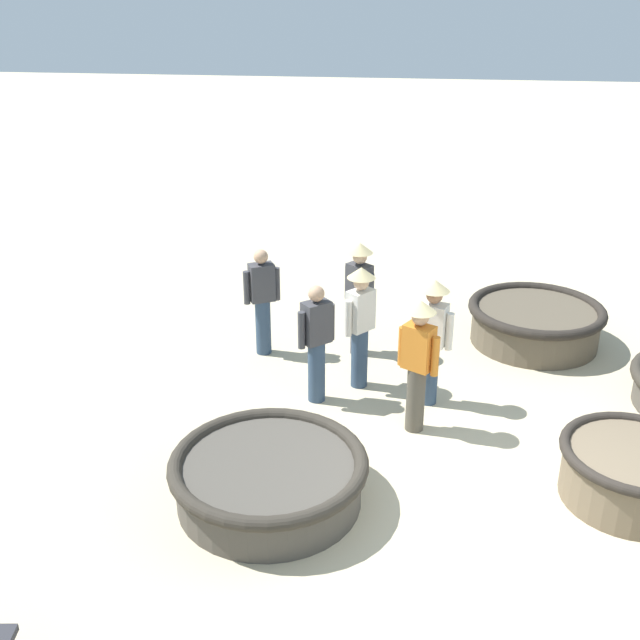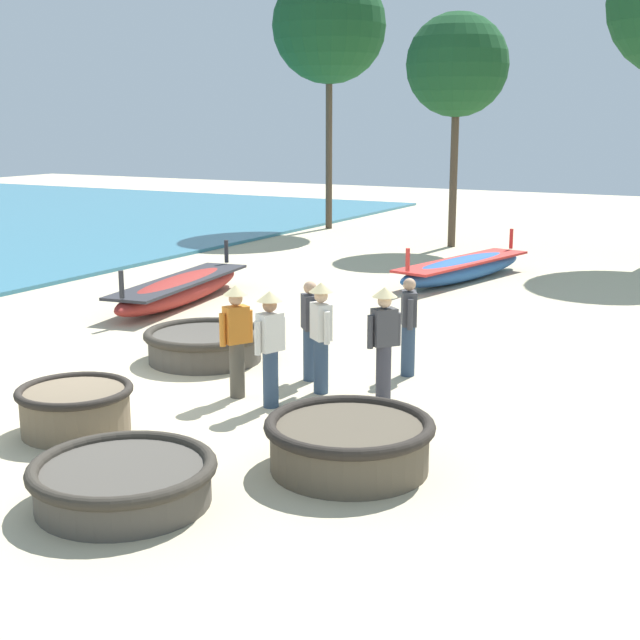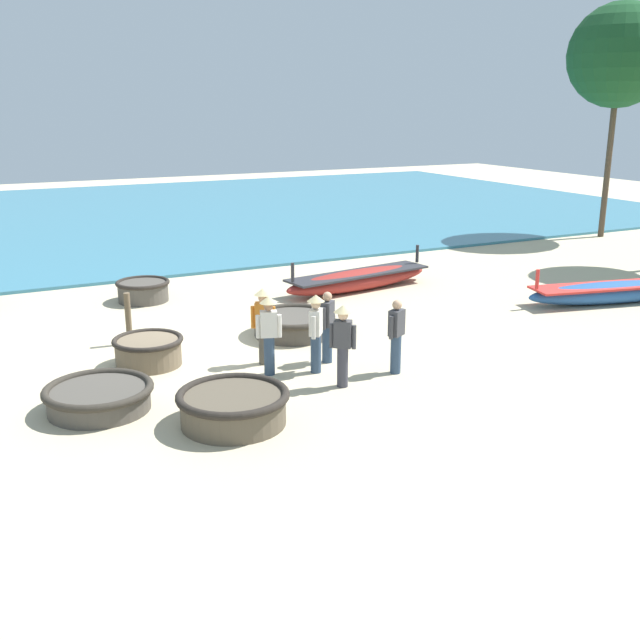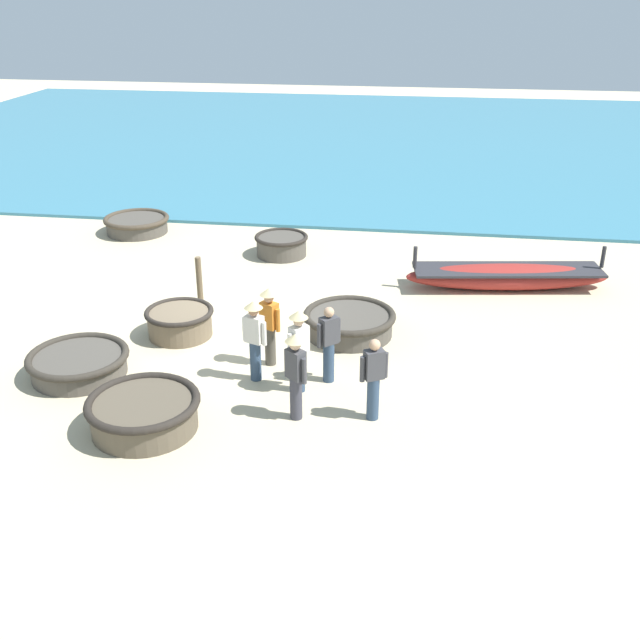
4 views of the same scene
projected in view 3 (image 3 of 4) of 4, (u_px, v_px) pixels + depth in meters
name	position (u px, v px, depth m)	size (l,w,h in m)	color
ground_plane	(181.00, 348.00, 17.18)	(80.00, 80.00, 0.00)	#C6B793
sea	(136.00, 215.00, 36.92)	(28.00, 52.00, 0.10)	teal
coracle_center	(148.00, 350.00, 15.95)	(1.50, 1.50, 0.62)	brown
coracle_front_right	(143.00, 290.00, 21.11)	(1.51, 1.51, 0.59)	#4C473F
coracle_nearest	(233.00, 406.00, 13.02)	(1.99, 1.99, 0.61)	brown
coracle_far_right	(293.00, 323.00, 18.04)	(2.04, 2.04, 0.54)	#4C473F
coracle_tilted	(99.00, 396.00, 13.63)	(2.00, 2.00, 0.48)	#4C473F
long_boat_ochre_hull	(614.00, 292.00, 20.95)	(2.08, 5.36, 1.08)	#285693
long_boat_red_hull	(358.00, 279.00, 22.39)	(1.76, 5.20, 1.11)	maroon
fisherman_with_hat	(327.00, 325.00, 16.00)	(0.39, 0.41, 1.57)	#2D425B
fisherman_standing_left	(263.00, 321.00, 15.86)	(0.36, 0.47, 1.67)	#4C473D
fisherman_hauling	(343.00, 340.00, 14.57)	(0.38, 0.44, 1.67)	#383842
fisherman_crouching	(396.00, 335.00, 15.35)	(0.36, 0.48, 1.57)	#2D425B
fisherman_by_coracle	(316.00, 328.00, 15.35)	(0.43, 0.38, 1.67)	#2D425B
fisherman_standing_right	(269.00, 330.00, 15.23)	(0.36, 0.50, 1.67)	#2D425B
mooring_post_mid_beach	(128.00, 319.00, 17.28)	(0.14, 0.14, 1.22)	brown
tree_rightmost	(620.00, 56.00, 29.36)	(4.04, 4.04, 9.21)	#4C3D2D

